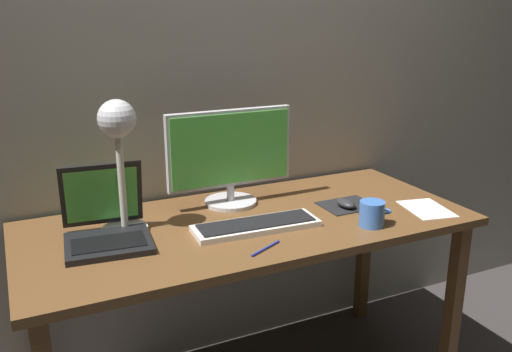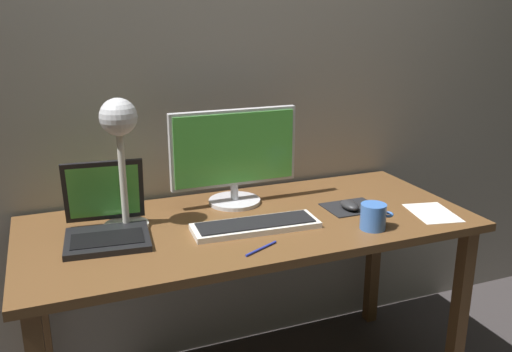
% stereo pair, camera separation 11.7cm
% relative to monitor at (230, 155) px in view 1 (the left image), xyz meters
% --- Properties ---
extents(back_wall, '(4.80, 0.06, 2.60)m').
position_rel_monitor_xyz_m(back_wall, '(-0.01, 0.21, 0.36)').
color(back_wall, gray).
rests_on(back_wall, ground).
extents(desk, '(1.60, 0.70, 0.74)m').
position_rel_monitor_xyz_m(desk, '(-0.01, -0.19, -0.28)').
color(desk, brown).
rests_on(desk, ground).
extents(monitor, '(0.50, 0.20, 0.37)m').
position_rel_monitor_xyz_m(monitor, '(0.00, 0.00, 0.00)').
color(monitor, silver).
rests_on(monitor, desk).
extents(keyboard_main, '(0.45, 0.16, 0.03)m').
position_rel_monitor_xyz_m(keyboard_main, '(-0.02, -0.27, -0.18)').
color(keyboard_main, silver).
rests_on(keyboard_main, desk).
extents(laptop, '(0.29, 0.31, 0.24)m').
position_rel_monitor_xyz_m(laptop, '(-0.50, -0.14, -0.13)').
color(laptop, black).
rests_on(laptop, desk).
extents(desk_lamp, '(0.15, 0.15, 0.45)m').
position_rel_monitor_xyz_m(desk_lamp, '(-0.43, -0.10, 0.12)').
color(desk_lamp, beige).
rests_on(desk_lamp, desk).
extents(mousepad, '(0.20, 0.16, 0.00)m').
position_rel_monitor_xyz_m(mousepad, '(0.40, -0.21, -0.20)').
color(mousepad, black).
rests_on(mousepad, desk).
extents(mouse, '(0.06, 0.10, 0.03)m').
position_rel_monitor_xyz_m(mouse, '(0.38, -0.23, -0.18)').
color(mouse, '#28282B').
rests_on(mouse, mousepad).
extents(coffee_mug, '(0.12, 0.09, 0.09)m').
position_rel_monitor_xyz_m(coffee_mug, '(0.36, -0.42, -0.15)').
color(coffee_mug, '#3F72CC').
rests_on(coffee_mug, desk).
extents(paper_sheet_near_mouse, '(0.19, 0.24, 0.00)m').
position_rel_monitor_xyz_m(paper_sheet_near_mouse, '(0.65, -0.37, -0.20)').
color(paper_sheet_near_mouse, white).
rests_on(paper_sheet_near_mouse, desk).
extents(pen, '(0.13, 0.07, 0.01)m').
position_rel_monitor_xyz_m(pen, '(-0.07, -0.44, -0.19)').
color(pen, '#2633A5').
rests_on(pen, desk).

